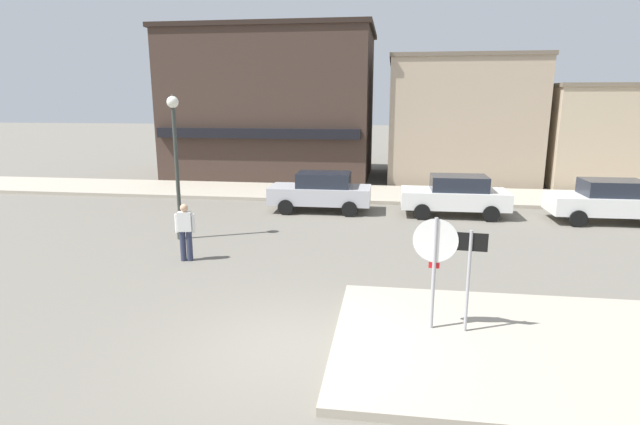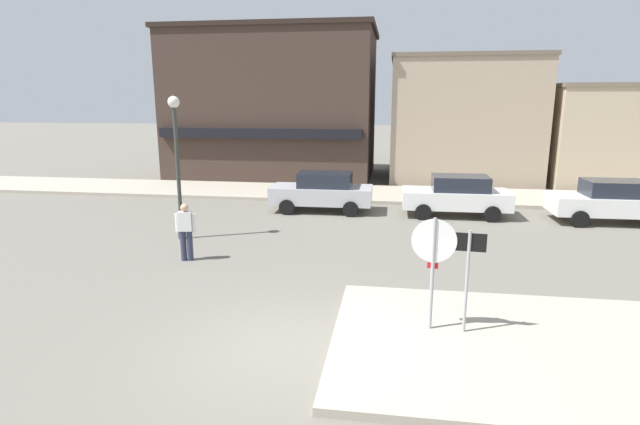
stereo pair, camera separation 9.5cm
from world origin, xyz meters
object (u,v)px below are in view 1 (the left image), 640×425
object	(u,v)px
one_way_sign	(469,271)
parked_car_nearest	(321,191)
pedestrian_crossing_near	(185,230)
stop_sign	(434,259)
parked_car_third	(608,201)
parked_car_second	(455,195)
lamp_post	(175,147)

from	to	relation	value
one_way_sign	parked_car_nearest	size ratio (longest dim) A/B	0.52
parked_car_nearest	pedestrian_crossing_near	distance (m)	7.34
stop_sign	pedestrian_crossing_near	distance (m)	7.38
parked_car_nearest	parked_car_third	distance (m)	10.57
parked_car_third	pedestrian_crossing_near	world-z (taller)	pedestrian_crossing_near
pedestrian_crossing_near	stop_sign	bearing A→B (deg)	-29.50
one_way_sign	parked_car_second	xyz separation A→B (m)	(0.99, 10.37, -0.52)
stop_sign	one_way_sign	world-z (taller)	stop_sign
lamp_post	parked_car_third	world-z (taller)	lamp_post
stop_sign	pedestrian_crossing_near	size ratio (longest dim) A/B	1.43
lamp_post	parked_car_second	bearing A→B (deg)	26.85
lamp_post	parked_car_second	world-z (taller)	lamp_post
stop_sign	lamp_post	bearing A→B (deg)	142.60
parked_car_nearest	parked_car_second	distance (m)	5.20
one_way_sign	pedestrian_crossing_near	size ratio (longest dim) A/B	1.30
one_way_sign	parked_car_third	bearing A→B (deg)	57.73
stop_sign	parked_car_nearest	bearing A→B (deg)	109.03
pedestrian_crossing_near	parked_car_second	bearing A→B (deg)	39.90
stop_sign	lamp_post	distance (m)	9.53
pedestrian_crossing_near	lamp_post	bearing A→B (deg)	117.21
lamp_post	parked_car_third	bearing A→B (deg)	16.57
one_way_sign	parked_car_nearest	distance (m)	11.28
parked_car_nearest	parked_car_third	xyz separation A→B (m)	(10.57, -0.38, 0.00)
parked_car_nearest	parked_car_second	xyz separation A→B (m)	(5.20, -0.08, 0.00)
one_way_sign	parked_car_third	distance (m)	11.92
stop_sign	parked_car_nearest	xyz separation A→B (m)	(-3.59, 10.40, -0.71)
lamp_post	pedestrian_crossing_near	xyz separation A→B (m)	(1.08, -2.10, -2.09)
one_way_sign	parked_car_third	world-z (taller)	one_way_sign
one_way_sign	parked_car_second	bearing A→B (deg)	84.52
stop_sign	parked_car_second	world-z (taller)	stop_sign
lamp_post	parked_car_nearest	size ratio (longest dim) A/B	1.13
pedestrian_crossing_near	parked_car_third	bearing A→B (deg)	25.57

